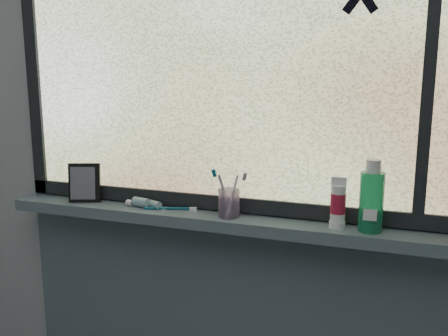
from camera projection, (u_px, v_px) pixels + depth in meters
wall_back at (232, 144)px, 1.69m from camera, size 3.00×0.01×2.50m
windowsill at (225, 221)px, 1.67m from camera, size 1.62×0.14×0.04m
window_pane at (231, 60)px, 1.61m from camera, size 1.50×0.01×1.00m
frame_bottom at (230, 203)px, 1.70m from camera, size 1.60×0.03×0.05m
frame_left at (34, 61)px, 1.86m from camera, size 0.05×0.03×1.10m
frame_mullion at (430, 58)px, 1.41m from camera, size 0.03×0.03×1.00m
vanity_mirror at (84, 183)px, 1.83m from camera, size 0.13×0.09×0.14m
toothpaste_tube at (146, 203)px, 1.76m from camera, size 0.20×0.09×0.03m
toothbrush_cup at (229, 203)px, 1.64m from camera, size 0.08×0.08×0.09m
toothbrush_lying at (168, 208)px, 1.73m from camera, size 0.20×0.08×0.01m
mouthwash_bottle at (372, 196)px, 1.49m from camera, size 0.08×0.08×0.18m
cream_tube at (338, 201)px, 1.52m from camera, size 0.06×0.06×0.11m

